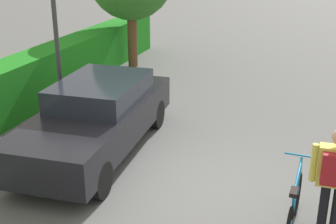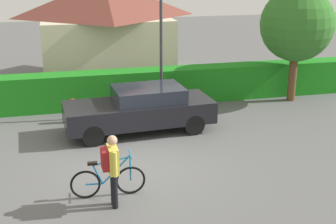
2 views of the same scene
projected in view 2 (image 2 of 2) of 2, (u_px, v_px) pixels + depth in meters
The scene contains 9 objects.
ground_plane at pixel (129, 162), 12.29m from camera, with size 60.00×60.00×0.00m, color #5B5B5B.
hedge_row at pixel (107, 89), 16.72m from camera, with size 18.95×0.90×1.28m, color #1C7E1B.
house_distant at pixel (105, 29), 20.18m from camera, with size 5.63×4.68×4.27m.
parked_car_near at pixel (141, 109), 14.24m from camera, with size 4.63×1.98×1.41m.
bicycle at pixel (108, 181), 10.44m from camera, with size 1.70×0.50×1.00m.
person_rider at pixel (112, 164), 9.81m from camera, with size 0.36×0.67×1.65m.
street_lamp at pixel (161, 29), 15.04m from camera, with size 0.28×0.28×4.64m.
tree_kerbside at pixel (297, 25), 16.73m from camera, with size 2.67×2.67×4.19m.
fire_hydrant at pixel (73, 110), 15.14m from camera, with size 0.20×0.20×0.81m.
Camera 2 is at (-1.62, -11.16, 5.17)m, focal length 49.56 mm.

